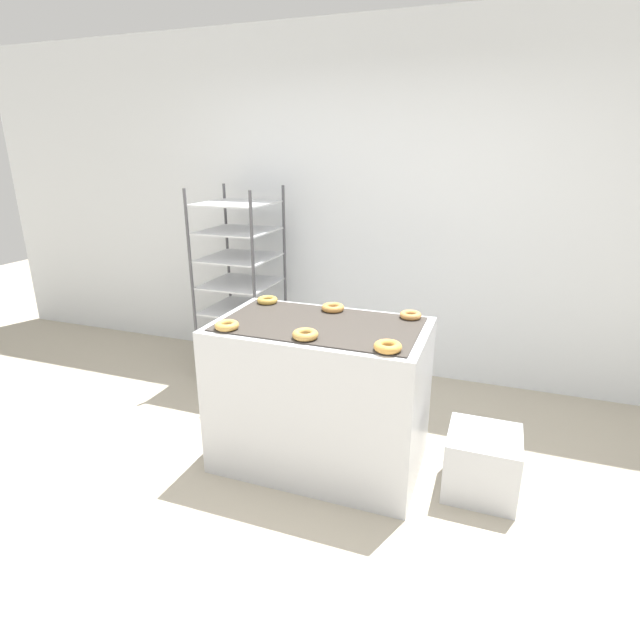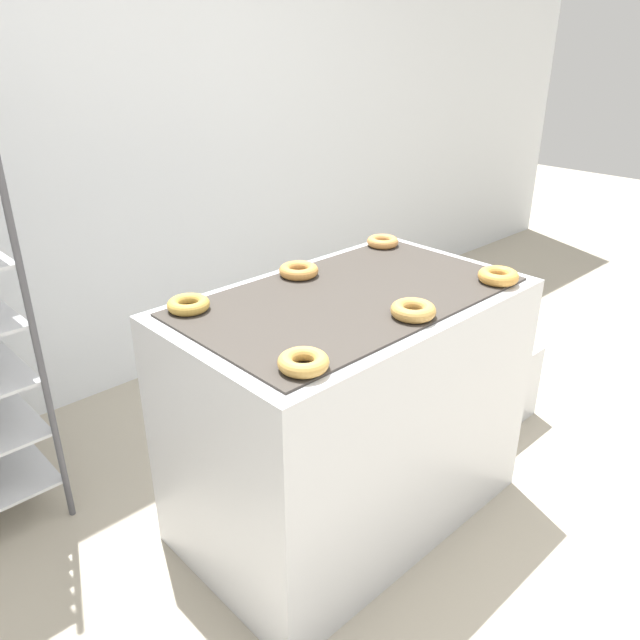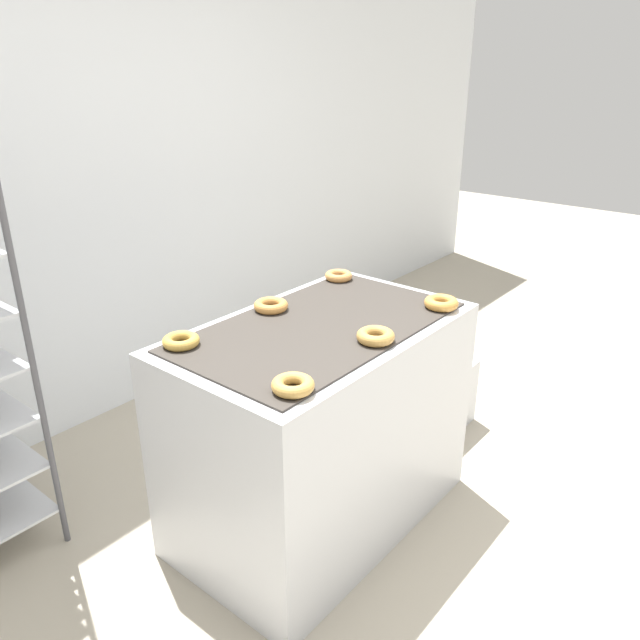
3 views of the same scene
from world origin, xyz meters
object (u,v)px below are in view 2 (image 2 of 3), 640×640
object	(u,v)px
fryer_machine	(349,411)
donut_near_right	(498,276)
glaze_bin	(481,380)
donut_near_center	(413,310)
donut_near_left	(303,362)
donut_far_center	(299,270)
donut_far_left	(188,304)
donut_far_right	(383,241)

from	to	relation	value
fryer_machine	donut_near_right	distance (m)	0.71
glaze_bin	donut_near_center	size ratio (longest dim) A/B	2.84
fryer_machine	glaze_bin	size ratio (longest dim) A/B	3.10
glaze_bin	donut_near_left	xyz separation A→B (m)	(-1.41, -0.30, 0.75)
donut_near_left	donut_near_right	bearing A→B (deg)	-0.37
donut_near_right	donut_near_left	bearing A→B (deg)	179.63
donut_far_center	donut_far_left	bearing A→B (deg)	178.61
fryer_machine	donut_near_center	world-z (taller)	donut_near_center
donut_near_center	donut_far_right	world-z (taller)	donut_near_center
fryer_machine	donut_near_center	size ratio (longest dim) A/B	8.79
donut_near_left	donut_far_center	world-z (taller)	donut_near_left
donut_near_left	donut_far_left	distance (m)	0.53
fryer_machine	glaze_bin	bearing A→B (deg)	2.02
donut_near_left	donut_near_right	size ratio (longest dim) A/B	0.96
donut_near_left	donut_near_right	xyz separation A→B (m)	(0.90, -0.01, 0.00)
donut_far_center	donut_far_right	xyz separation A→B (m)	(0.47, 0.02, -0.00)
glaze_bin	donut_near_right	distance (m)	0.95
fryer_machine	donut_near_left	distance (m)	0.71
donut_near_left	donut_far_center	distance (m)	0.68
donut_far_left	fryer_machine	bearing A→B (deg)	-29.80
glaze_bin	donut_far_left	size ratio (longest dim) A/B	2.97
donut_near_left	donut_far_center	size ratio (longest dim) A/B	0.96
donut_near_center	donut_far_right	xyz separation A→B (m)	(0.46, 0.52, -0.00)
glaze_bin	donut_far_left	bearing A→B (deg)	170.81
donut_near_center	donut_far_right	size ratio (longest dim) A/B	1.09
donut_near_left	donut_far_right	distance (m)	1.06
donut_near_left	donut_far_right	size ratio (longest dim) A/B	1.06
donut_near_center	donut_near_right	bearing A→B (deg)	-2.35
donut_far_left	donut_far_center	world-z (taller)	donut_far_center
donut_near_center	donut_near_right	world-z (taller)	same
donut_near_center	donut_far_left	xyz separation A→B (m)	(-0.47, 0.51, -0.00)
donut_near_left	donut_far_center	xyz separation A→B (m)	(0.44, 0.52, -0.00)
fryer_machine	donut_near_right	bearing A→B (deg)	-30.70
fryer_machine	donut_far_left	xyz separation A→B (m)	(-0.46, 0.26, 0.47)
glaze_bin	donut_near_center	bearing A→B (deg)	-163.25
donut_near_right	donut_far_left	world-z (taller)	donut_near_right
donut_far_left	donut_far_right	world-z (taller)	same
fryer_machine	donut_far_center	xyz separation A→B (m)	(-0.01, 0.25, 0.47)
glaze_bin	donut_near_left	size ratio (longest dim) A/B	2.93
glaze_bin	donut_far_right	xyz separation A→B (m)	(-0.49, 0.24, 0.74)
donut_near_right	donut_far_left	distance (m)	1.06
glaze_bin	donut_far_center	bearing A→B (deg)	167.26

